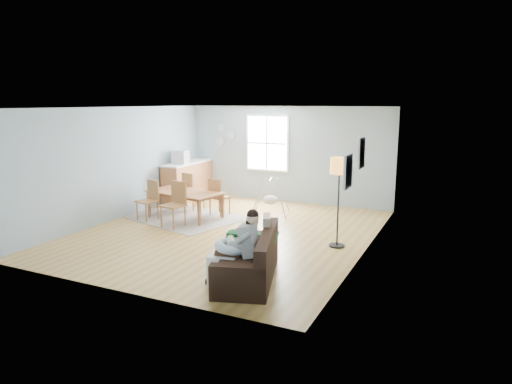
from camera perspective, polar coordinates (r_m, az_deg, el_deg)
The scene contains 22 objects.
room at distance 9.69m, azimuth -3.65°, elevation 8.85°, with size 8.40×9.40×3.90m.
window at distance 13.11m, azimuth 1.42°, elevation 6.11°, with size 1.32×0.08×1.62m.
pictures at distance 7.69m, azimuth 12.24°, elevation 3.73°, with size 0.05×1.34×0.74m.
wall_plates at distance 13.73m, azimuth -3.97°, elevation 7.07°, with size 0.67×0.02×0.66m.
sofa at distance 7.45m, azimuth -0.65°, elevation -8.72°, with size 1.37×2.09×0.78m.
green_throw at distance 8.00m, azimuth -0.52°, elevation -5.64°, with size 0.89×0.71×0.04m, color #16622A.
beige_pillow at distance 7.78m, azimuth 1.35°, elevation -4.57°, with size 0.13×0.45×0.45m, color #B9A98D.
father at distance 7.09m, azimuth -1.99°, elevation -6.54°, with size 0.89×0.50×1.22m.
nursing_pillow at distance 7.13m, azimuth -3.13°, elevation -6.83°, with size 0.53×0.53×0.14m, color silver.
infant at distance 7.14m, azimuth -3.14°, elevation -6.17°, with size 0.27×0.34×0.13m.
toddler at distance 7.52m, azimuth -1.00°, elevation -5.44°, with size 0.54×0.39×0.79m.
floor_lamp at distance 8.91m, azimuth 10.38°, elevation 2.31°, with size 0.36×0.36×1.77m.
storage_cube at distance 7.25m, azimuth -4.06°, elevation -9.60°, with size 0.51×0.47×0.49m.
rug at distance 11.46m, azimuth -8.89°, elevation -3.13°, with size 2.68×2.03×0.01m, color #9B958E.
dining_table at distance 11.38m, azimuth -8.94°, elevation -1.56°, with size 1.86×1.04×0.65m, color brown.
chair_sw at distance 11.31m, azimuth -13.12°, elevation -0.66°, with size 0.53×0.53×0.96m.
chair_se at distance 10.56m, azimuth -10.01°, elevation -1.09°, with size 0.53×0.53×1.04m.
chair_nw at distance 12.11m, azimuth -8.11°, elevation 0.42°, with size 0.57×0.57×0.99m.
chair_ne at distance 11.42m, azimuth -4.85°, elevation -0.32°, with size 0.51×0.51×0.95m.
counter at distance 13.42m, azimuth -8.52°, elevation 1.42°, with size 0.63×1.99×1.11m.
monitor at distance 12.99m, azimuth -9.44°, elevation 4.33°, with size 0.44×0.42×0.37m.
baby_swing at distance 11.43m, azimuth 1.82°, elevation -0.93°, with size 1.13×1.14×0.93m.
Camera 1 is at (4.67, -8.48, 2.82)m, focal length 32.00 mm.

